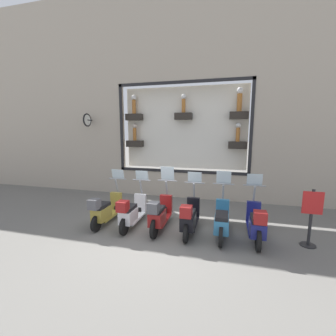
{
  "coord_description": "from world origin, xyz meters",
  "views": [
    {
      "loc": [
        -5.66,
        -1.81,
        2.79
      ],
      "look_at": [
        1.61,
        0.11,
        1.56
      ],
      "focal_mm": 24.0,
      "sensor_mm": 36.0,
      "label": 1
    }
  ],
  "objects_px": {
    "scooter_navy_0": "(256,224)",
    "scooter_red_3": "(160,214)",
    "scooter_black_2": "(189,218)",
    "scooter_white_4": "(131,212)",
    "shop_sign_post": "(311,217)",
    "scooter_olive_5": "(105,210)",
    "scooter_teal_1": "(222,221)"
  },
  "relations": [
    {
      "from": "scooter_black_2",
      "to": "scooter_navy_0",
      "type": "bearing_deg",
      "value": -89.78
    },
    {
      "from": "scooter_navy_0",
      "to": "shop_sign_post",
      "type": "distance_m",
      "value": 1.27
    },
    {
      "from": "scooter_black_2",
      "to": "scooter_red_3",
      "type": "xyz_separation_m",
      "value": [
        0.01,
        0.85,
        0.02
      ]
    },
    {
      "from": "scooter_white_4",
      "to": "shop_sign_post",
      "type": "distance_m",
      "value": 4.66
    },
    {
      "from": "scooter_teal_1",
      "to": "shop_sign_post",
      "type": "xyz_separation_m",
      "value": [
        0.03,
        -2.09,
        0.32
      ]
    },
    {
      "from": "scooter_white_4",
      "to": "scooter_black_2",
      "type": "bearing_deg",
      "value": -89.84
    },
    {
      "from": "scooter_teal_1",
      "to": "shop_sign_post",
      "type": "bearing_deg",
      "value": -89.15
    },
    {
      "from": "scooter_red_3",
      "to": "scooter_teal_1",
      "type": "bearing_deg",
      "value": -88.11
    },
    {
      "from": "shop_sign_post",
      "to": "scooter_olive_5",
      "type": "bearing_deg",
      "value": 91.08
    },
    {
      "from": "shop_sign_post",
      "to": "scooter_black_2",
      "type": "bearing_deg",
      "value": 91.88
    },
    {
      "from": "scooter_navy_0",
      "to": "scooter_olive_5",
      "type": "relative_size",
      "value": 1.01
    },
    {
      "from": "scooter_olive_5",
      "to": "scooter_navy_0",
      "type": "bearing_deg",
      "value": -89.82
    },
    {
      "from": "scooter_teal_1",
      "to": "scooter_black_2",
      "type": "xyz_separation_m",
      "value": [
        -0.07,
        0.85,
        0.03
      ]
    },
    {
      "from": "scooter_navy_0",
      "to": "scooter_red_3",
      "type": "relative_size",
      "value": 1.0
    },
    {
      "from": "scooter_white_4",
      "to": "shop_sign_post",
      "type": "bearing_deg",
      "value": -88.75
    },
    {
      "from": "scooter_white_4",
      "to": "scooter_teal_1",
      "type": "bearing_deg",
      "value": -88.42
    },
    {
      "from": "scooter_navy_0",
      "to": "scooter_red_3",
      "type": "height_order",
      "value": "scooter_red_3"
    },
    {
      "from": "scooter_white_4",
      "to": "shop_sign_post",
      "type": "xyz_separation_m",
      "value": [
        0.1,
        -4.65,
        0.29
      ]
    },
    {
      "from": "scooter_navy_0",
      "to": "scooter_black_2",
      "type": "relative_size",
      "value": 1.0
    },
    {
      "from": "scooter_teal_1",
      "to": "scooter_red_3",
      "type": "xyz_separation_m",
      "value": [
        -0.06,
        1.71,
        0.05
      ]
    },
    {
      "from": "scooter_black_2",
      "to": "scooter_teal_1",
      "type": "bearing_deg",
      "value": -85.59
    },
    {
      "from": "scooter_teal_1",
      "to": "scooter_olive_5",
      "type": "bearing_deg",
      "value": 91.22
    },
    {
      "from": "scooter_black_2",
      "to": "scooter_olive_5",
      "type": "distance_m",
      "value": 2.56
    },
    {
      "from": "scooter_navy_0",
      "to": "shop_sign_post",
      "type": "height_order",
      "value": "scooter_navy_0"
    },
    {
      "from": "scooter_teal_1",
      "to": "scooter_white_4",
      "type": "distance_m",
      "value": 2.56
    },
    {
      "from": "scooter_navy_0",
      "to": "scooter_black_2",
      "type": "height_order",
      "value": "scooter_navy_0"
    },
    {
      "from": "scooter_olive_5",
      "to": "shop_sign_post",
      "type": "height_order",
      "value": "scooter_olive_5"
    },
    {
      "from": "scooter_white_4",
      "to": "scooter_olive_5",
      "type": "relative_size",
      "value": 1.0
    },
    {
      "from": "scooter_black_2",
      "to": "scooter_white_4",
      "type": "xyz_separation_m",
      "value": [
        -0.0,
        1.71,
        -0.01
      ]
    },
    {
      "from": "scooter_olive_5",
      "to": "shop_sign_post",
      "type": "relative_size",
      "value": 1.25
    },
    {
      "from": "scooter_teal_1",
      "to": "scooter_red_3",
      "type": "bearing_deg",
      "value": 91.89
    },
    {
      "from": "scooter_white_4",
      "to": "scooter_olive_5",
      "type": "bearing_deg",
      "value": 90.16
    }
  ]
}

